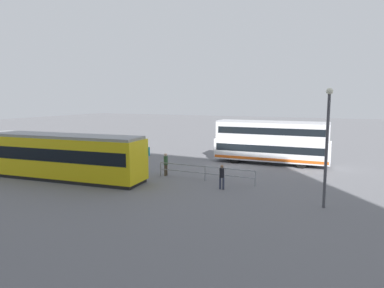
% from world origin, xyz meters
% --- Properties ---
extents(ground_plane, '(160.00, 160.00, 0.00)m').
position_xyz_m(ground_plane, '(0.00, 0.00, 0.00)').
color(ground_plane, slate).
extents(double_decker_bus, '(10.20, 2.66, 3.88)m').
position_xyz_m(double_decker_bus, '(-2.71, -1.68, 1.99)').
color(double_decker_bus, white).
rests_on(double_decker_bus, ground).
extents(tram_yellow, '(13.23, 3.60, 3.31)m').
position_xyz_m(tram_yellow, '(10.34, 10.49, 1.72)').
color(tram_yellow, yellow).
rests_on(tram_yellow, ground).
extents(pedestrian_near_railing, '(0.33, 0.36, 1.76)m').
position_xyz_m(pedestrian_near_railing, '(3.70, 6.50, 1.02)').
color(pedestrian_near_railing, '#4C3F2D').
rests_on(pedestrian_near_railing, ground).
extents(pedestrian_crossing, '(0.36, 0.33, 1.64)m').
position_xyz_m(pedestrian_crossing, '(-1.55, 8.51, 0.94)').
color(pedestrian_crossing, '#33384C').
rests_on(pedestrian_crossing, ground).
extents(pedestrian_railing, '(7.46, 0.19, 1.08)m').
position_xyz_m(pedestrian_railing, '(0.32, 6.82, 0.74)').
color(pedestrian_railing, gray).
rests_on(pedestrian_railing, ground).
extents(info_sign, '(1.21, 0.17, 2.22)m').
position_xyz_m(info_sign, '(5.82, 6.39, 1.54)').
color(info_sign, slate).
rests_on(info_sign, ground).
extents(street_lamp, '(0.36, 0.36, 6.48)m').
position_xyz_m(street_lamp, '(-7.89, 9.83, 3.81)').
color(street_lamp, '#4C4C51').
rests_on(street_lamp, ground).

